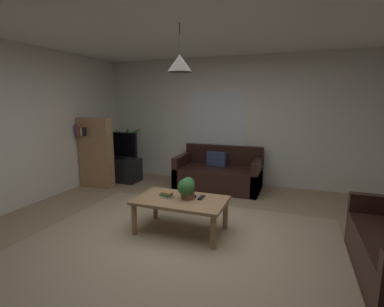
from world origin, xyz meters
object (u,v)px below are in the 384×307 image
object	(u,v)px
book_on_table_1	(166,195)
remote_on_table_0	(201,198)
couch_under_window	(219,175)
bookshelf_corner	(96,152)
book_on_table_0	(167,197)
tv_stand	(120,170)
potted_palm_corner	(126,150)
coffee_table	(181,204)
potted_plant_on_table	(187,187)
remote_on_table_1	(190,196)
tv	(118,145)
pendant_lamp	(180,63)
book_on_table_2	(167,193)

from	to	relation	value
book_on_table_1	remote_on_table_0	xyz separation A→B (m)	(0.45, 0.12, -0.02)
couch_under_window	bookshelf_corner	xyz separation A→B (m)	(-2.36, -0.76, 0.44)
book_on_table_0	remote_on_table_0	xyz separation A→B (m)	(0.44, 0.12, 0.00)
tv_stand	potted_palm_corner	bearing A→B (deg)	105.57
coffee_table	book_on_table_1	xyz separation A→B (m)	(-0.20, -0.01, 0.10)
remote_on_table_0	potted_plant_on_table	xyz separation A→B (m)	(-0.17, -0.07, 0.14)
potted_plant_on_table	tv_stand	bearing A→B (deg)	141.78
book_on_table_0	remote_on_table_1	distance (m)	0.31
remote_on_table_1	tv	bearing A→B (deg)	-141.57
book_on_table_0	potted_palm_corner	world-z (taller)	potted_palm_corner
bookshelf_corner	remote_on_table_0	bearing A→B (deg)	-24.54
potted_plant_on_table	pendant_lamp	world-z (taller)	pendant_lamp
remote_on_table_0	remote_on_table_1	distance (m)	0.16
coffee_table	remote_on_table_1	world-z (taller)	remote_on_table_1
book_on_table_0	remote_on_table_1	bearing A→B (deg)	24.90
book_on_table_1	book_on_table_2	distance (m)	0.03
potted_plant_on_table	bookshelf_corner	xyz separation A→B (m)	(-2.48, 1.28, 0.10)
potted_palm_corner	book_on_table_1	bearing A→B (deg)	-47.27
tv	tv_stand	bearing A→B (deg)	90.00
book_on_table_1	tv_stand	distance (m)	2.75
coffee_table	book_on_table_1	distance (m)	0.23
pendant_lamp	tv_stand	bearing A→B (deg)	140.31
book_on_table_1	remote_on_table_0	world-z (taller)	book_on_table_1
tv	coffee_table	bearing A→B (deg)	-39.36
book_on_table_2	remote_on_table_1	bearing A→B (deg)	25.07
remote_on_table_0	tv_stand	world-z (taller)	tv_stand
remote_on_table_1	potted_plant_on_table	xyz separation A→B (m)	(-0.02, -0.08, 0.14)
coffee_table	book_on_table_0	size ratio (longest dim) A/B	7.44
couch_under_window	book_on_table_0	world-z (taller)	couch_under_window
pendant_lamp	potted_plant_on_table	bearing A→B (deg)	27.80
bookshelf_corner	pendant_lamp	bearing A→B (deg)	-28.79
remote_on_table_1	tv_stand	size ratio (longest dim) A/B	0.18
book_on_table_1	pendant_lamp	xyz separation A→B (m)	(0.20, 0.01, 1.67)
remote_on_table_1	potted_plant_on_table	world-z (taller)	potted_plant_on_table
book_on_table_0	tv	distance (m)	2.75
tv_stand	tv	xyz separation A→B (m)	(0.00, -0.02, 0.55)
book_on_table_2	book_on_table_0	bearing A→B (deg)	-169.49
tv_stand	tv	world-z (taller)	tv
book_on_table_2	tv_stand	distance (m)	2.76
coffee_table	remote_on_table_1	xyz separation A→B (m)	(0.09, 0.12, 0.08)
remote_on_table_0	potted_plant_on_table	distance (m)	0.24
book_on_table_2	remote_on_table_0	size ratio (longest dim) A/B	0.89
coffee_table	tv	world-z (taller)	tv
tv	bookshelf_corner	xyz separation A→B (m)	(-0.19, -0.50, -0.08)
couch_under_window	remote_on_table_1	world-z (taller)	couch_under_window
couch_under_window	remote_on_table_0	xyz separation A→B (m)	(0.29, -1.97, 0.20)
book_on_table_1	coffee_table	bearing A→B (deg)	3.92
remote_on_table_1	potted_palm_corner	size ratio (longest dim) A/B	0.13
potted_plant_on_table	bookshelf_corner	size ratio (longest dim) A/B	0.20
remote_on_table_1	bookshelf_corner	xyz separation A→B (m)	(-2.49, 1.21, 0.24)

